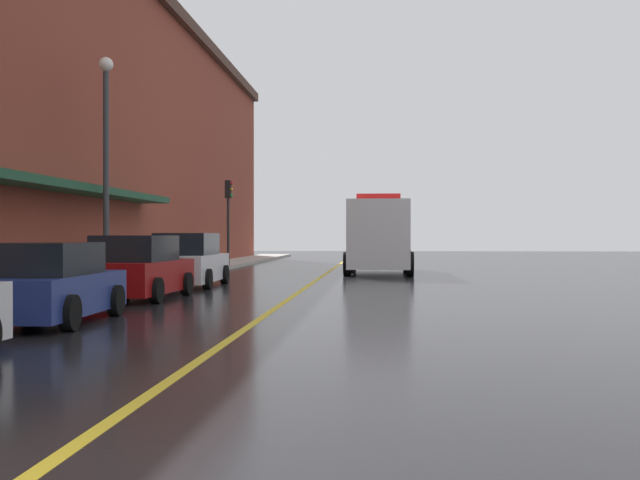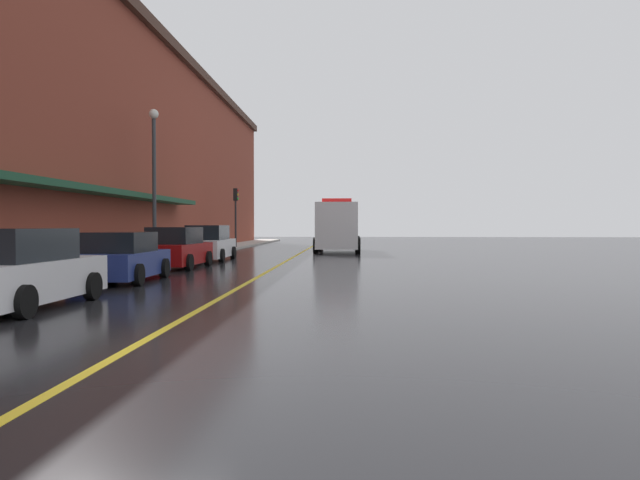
# 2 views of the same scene
# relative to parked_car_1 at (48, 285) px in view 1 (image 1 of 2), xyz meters

# --- Properties ---
(ground_plane) EXTENTS (112.00, 112.00, 0.00)m
(ground_plane) POSITION_rel_parked_car_1_xyz_m (3.89, 15.25, -0.72)
(ground_plane) COLOR black
(sidewalk_left) EXTENTS (2.40, 70.00, 0.15)m
(sidewalk_left) POSITION_rel_parked_car_1_xyz_m (-2.31, 15.25, -0.65)
(sidewalk_left) COLOR #ADA8A0
(sidewalk_left) RESTS_ON ground
(lane_center_stripe) EXTENTS (0.16, 70.00, 0.01)m
(lane_center_stripe) POSITION_rel_parked_car_1_xyz_m (3.89, 15.25, -0.72)
(lane_center_stripe) COLOR gold
(lane_center_stripe) RESTS_ON ground
(parked_car_1) EXTENTS (2.08, 4.32, 1.53)m
(parked_car_1) POSITION_rel_parked_car_1_xyz_m (0.00, 0.00, 0.00)
(parked_car_1) COLOR navy
(parked_car_1) RESTS_ON ground
(parked_car_2) EXTENTS (2.19, 4.32, 1.66)m
(parked_car_2) POSITION_rel_parked_car_1_xyz_m (-0.06, 5.77, 0.06)
(parked_car_2) COLOR maroon
(parked_car_2) RESTS_ON ground
(parked_car_3) EXTENTS (2.11, 4.73, 1.74)m
(parked_car_3) POSITION_rel_parked_car_1_xyz_m (0.01, 10.97, 0.09)
(parked_car_3) COLOR silver
(parked_car_3) RESTS_ON ground
(box_truck) EXTENTS (2.91, 8.03, 3.37)m
(box_truck) POSITION_rel_parked_car_1_xyz_m (6.20, 20.93, 0.88)
(box_truck) COLOR silver
(box_truck) RESTS_ON ground
(parking_meter_1) EXTENTS (0.14, 0.18, 1.33)m
(parking_meter_1) POSITION_rel_parked_car_1_xyz_m (-1.46, 6.27, 0.34)
(parking_meter_1) COLOR #4C4C51
(parking_meter_1) RESTS_ON sidewalk_left
(street_lamp_left) EXTENTS (0.44, 0.44, 6.94)m
(street_lamp_left) POSITION_rel_parked_car_1_xyz_m (-2.06, 9.03, 3.68)
(street_lamp_left) COLOR #33383D
(street_lamp_left) RESTS_ON sidewalk_left
(traffic_light_near) EXTENTS (0.38, 0.36, 4.30)m
(traffic_light_near) POSITION_rel_parked_car_1_xyz_m (-1.40, 25.08, 2.43)
(traffic_light_near) COLOR #232326
(traffic_light_near) RESTS_ON sidewalk_left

